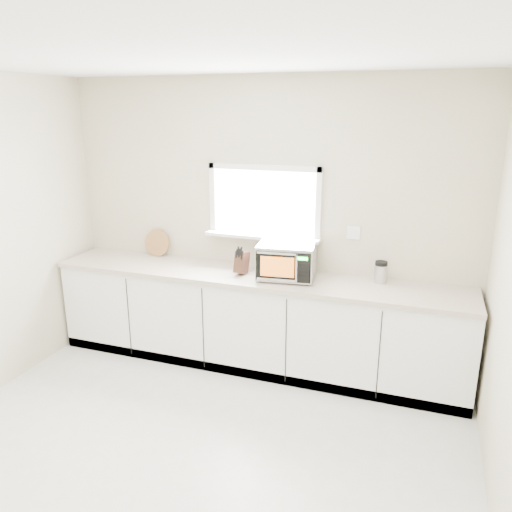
% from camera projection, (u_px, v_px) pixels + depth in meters
% --- Properties ---
extents(ground, '(4.00, 4.00, 0.00)m').
position_uv_depth(ground, '(171.00, 480.00, 3.36)').
color(ground, beige).
rests_on(ground, ground).
extents(back_wall, '(4.00, 0.17, 2.70)m').
position_uv_depth(back_wall, '(265.00, 221.00, 4.78)').
color(back_wall, '#B0A68C').
rests_on(back_wall, ground).
extents(cabinets, '(3.92, 0.60, 0.88)m').
position_uv_depth(cabinets, '(254.00, 322.00, 4.77)').
color(cabinets, white).
rests_on(cabinets, ground).
extents(countertop, '(3.92, 0.64, 0.04)m').
position_uv_depth(countertop, '(254.00, 277.00, 4.63)').
color(countertop, '#BDAC9C').
rests_on(countertop, cabinets).
extents(microwave, '(0.54, 0.45, 0.32)m').
position_uv_depth(microwave, '(286.00, 260.00, 4.48)').
color(microwave, black).
rests_on(microwave, countertop).
extents(knife_block, '(0.11, 0.20, 0.28)m').
position_uv_depth(knife_block, '(242.00, 262.00, 4.61)').
color(knife_block, '#3F2016').
rests_on(knife_block, countertop).
extents(cutting_board, '(0.28, 0.07, 0.28)m').
position_uv_depth(cutting_board, '(157.00, 243.00, 5.18)').
color(cutting_board, olive).
rests_on(cutting_board, countertop).
extents(coffee_grinder, '(0.12, 0.12, 0.20)m').
position_uv_depth(coffee_grinder, '(381.00, 272.00, 4.39)').
color(coffee_grinder, '#ACAEB3').
rests_on(coffee_grinder, countertop).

